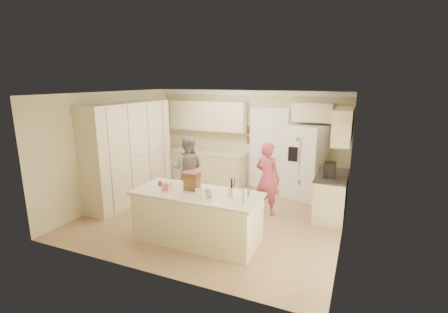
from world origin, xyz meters
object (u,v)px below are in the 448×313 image
at_px(tissue_box, 167,186).
at_px(dollhouse_body, 192,184).
at_px(teen_girl, 267,178).
at_px(coffee_maker, 330,170).
at_px(utensil_crock, 232,192).
at_px(teen_boy, 188,169).
at_px(island_base, 197,218).
at_px(refrigerator, 304,162).

xyz_separation_m(tissue_box, dollhouse_body, (0.40, 0.20, 0.04)).
bearing_deg(teen_girl, coffee_maker, -155.27).
relative_size(utensil_crock, teen_boy, 0.09).
xyz_separation_m(coffee_maker, teen_boy, (-3.19, -0.20, -0.27)).
bearing_deg(island_base, teen_girl, 64.82).
distance_m(coffee_maker, utensil_crock, 2.32).
bearing_deg(tissue_box, coffee_maker, 37.57).
bearing_deg(coffee_maker, teen_boy, -176.46).
bearing_deg(utensil_crock, dollhouse_body, 176.42).
height_order(utensil_crock, dollhouse_body, dollhouse_body).
xyz_separation_m(island_base, utensil_crock, (0.65, 0.05, 0.56)).
bearing_deg(dollhouse_body, teen_boy, 121.81).
xyz_separation_m(utensil_crock, teen_girl, (0.15, 1.66, -0.21)).
xyz_separation_m(utensil_crock, teen_boy, (-1.79, 1.65, -0.20)).
relative_size(utensil_crock, tissue_box, 1.07).
height_order(island_base, tissue_box, tissue_box).
bearing_deg(coffee_maker, tissue_box, -142.43).
distance_m(tissue_box, teen_girl, 2.27).
height_order(utensil_crock, teen_boy, teen_boy).
distance_m(refrigerator, utensil_crock, 3.10).
distance_m(coffee_maker, teen_girl, 1.29).
xyz_separation_m(tissue_box, teen_boy, (-0.59, 1.80, -0.20)).
height_order(utensil_crock, tissue_box, utensil_crock).
xyz_separation_m(island_base, tissue_box, (-0.55, -0.10, 0.56)).
distance_m(refrigerator, dollhouse_body, 3.33).
bearing_deg(tissue_box, utensil_crock, 7.13).
relative_size(dollhouse_body, teen_boy, 0.16).
relative_size(island_base, tissue_box, 15.71).
height_order(refrigerator, coffee_maker, refrigerator).
bearing_deg(utensil_crock, tissue_box, -172.87).
distance_m(island_base, teen_boy, 2.08).
bearing_deg(coffee_maker, utensil_crock, -127.12).
height_order(tissue_box, teen_boy, teen_boy).
relative_size(refrigerator, teen_boy, 1.13).
distance_m(utensil_crock, tissue_box, 1.21).
distance_m(refrigerator, teen_girl, 1.46).
relative_size(refrigerator, teen_girl, 1.14).
xyz_separation_m(refrigerator, tissue_box, (-1.90, -3.16, 0.10)).
height_order(island_base, teen_boy, teen_boy).
bearing_deg(teen_boy, dollhouse_body, 106.26).
xyz_separation_m(coffee_maker, teen_girl, (-1.25, -0.19, -0.28)).
xyz_separation_m(coffee_maker, utensil_crock, (-1.40, -1.85, -0.07)).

